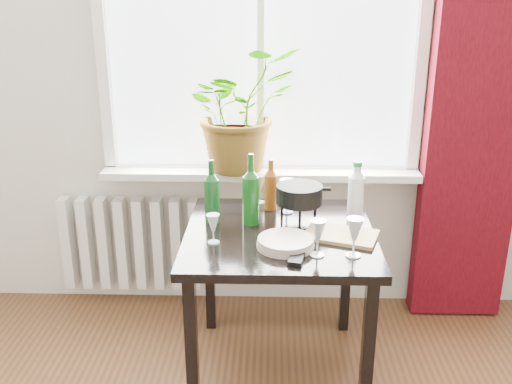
{
  "coord_description": "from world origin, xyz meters",
  "views": [
    {
      "loc": [
        0.06,
        -0.82,
        1.77
      ],
      "look_at": [
        -0.01,
        1.55,
        0.93
      ],
      "focal_mm": 40.0,
      "sensor_mm": 36.0,
      "label": 1
    }
  ],
  "objects_px": {
    "cleaning_bottle": "(356,188)",
    "tv_remote": "(298,255)",
    "table": "(279,250)",
    "potted_plant": "(239,109)",
    "radiator": "(132,243)",
    "fondue_pot": "(299,202)",
    "bottle_amber": "(271,184)",
    "wineglass_front_left": "(213,229)",
    "wine_bottle_right": "(251,189)",
    "wineglass_front_right": "(318,238)",
    "wineglass_far_right": "(354,237)",
    "wineglass_back_left": "(259,189)",
    "plate_stack": "(285,243)",
    "cutting_board": "(341,235)",
    "wine_bottle_left": "(212,191)",
    "wineglass_back_center": "(287,196)"
  },
  "relations": [
    {
      "from": "wineglass_back_center",
      "to": "bottle_amber",
      "type": "bearing_deg",
      "value": 148.98
    },
    {
      "from": "table",
      "to": "wineglass_front_left",
      "type": "relative_size",
      "value": 6.33
    },
    {
      "from": "cleaning_bottle",
      "to": "wineglass_back_center",
      "type": "distance_m",
      "value": 0.33
    },
    {
      "from": "table",
      "to": "plate_stack",
      "type": "distance_m",
      "value": 0.2
    },
    {
      "from": "radiator",
      "to": "wine_bottle_right",
      "type": "bearing_deg",
      "value": -36.91
    },
    {
      "from": "wineglass_front_left",
      "to": "radiator",
      "type": "bearing_deg",
      "value": 126.37
    },
    {
      "from": "fondue_pot",
      "to": "tv_remote",
      "type": "bearing_deg",
      "value": -79.44
    },
    {
      "from": "potted_plant",
      "to": "wineglass_back_center",
      "type": "relative_size",
      "value": 3.78
    },
    {
      "from": "wineglass_front_left",
      "to": "wine_bottle_right",
      "type": "bearing_deg",
      "value": 56.0
    },
    {
      "from": "wineglass_far_right",
      "to": "fondue_pot",
      "type": "distance_m",
      "value": 0.44
    },
    {
      "from": "wineglass_front_right",
      "to": "wineglass_far_right",
      "type": "relative_size",
      "value": 0.93
    },
    {
      "from": "plate_stack",
      "to": "cleaning_bottle",
      "type": "bearing_deg",
      "value": 48.18
    },
    {
      "from": "wine_bottle_right",
      "to": "cleaning_bottle",
      "type": "bearing_deg",
      "value": 14.21
    },
    {
      "from": "radiator",
      "to": "fondue_pot",
      "type": "xyz_separation_m",
      "value": [
        0.94,
        -0.48,
        0.44
      ]
    },
    {
      "from": "wineglass_back_left",
      "to": "table",
      "type": "bearing_deg",
      "value": -74.6
    },
    {
      "from": "potted_plant",
      "to": "bottle_amber",
      "type": "height_order",
      "value": "potted_plant"
    },
    {
      "from": "fondue_pot",
      "to": "cutting_board",
      "type": "xyz_separation_m",
      "value": [
        0.18,
        -0.2,
        -0.08
      ]
    },
    {
      "from": "bottle_amber",
      "to": "plate_stack",
      "type": "xyz_separation_m",
      "value": [
        0.06,
        -0.45,
        -0.11
      ]
    },
    {
      "from": "radiator",
      "to": "plate_stack",
      "type": "height_order",
      "value": "plate_stack"
    },
    {
      "from": "plate_stack",
      "to": "wineglass_back_center",
      "type": "bearing_deg",
      "value": 87.92
    },
    {
      "from": "table",
      "to": "bottle_amber",
      "type": "distance_m",
      "value": 0.36
    },
    {
      "from": "cleaning_bottle",
      "to": "wineglass_front_left",
      "type": "xyz_separation_m",
      "value": [
        -0.65,
        -0.35,
        -0.07
      ]
    },
    {
      "from": "wine_bottle_right",
      "to": "radiator",
      "type": "bearing_deg",
      "value": 143.09
    },
    {
      "from": "wineglass_front_left",
      "to": "tv_remote",
      "type": "relative_size",
      "value": 0.73
    },
    {
      "from": "fondue_pot",
      "to": "tv_remote",
      "type": "height_order",
      "value": "fondue_pot"
    },
    {
      "from": "radiator",
      "to": "potted_plant",
      "type": "height_order",
      "value": "potted_plant"
    },
    {
      "from": "radiator",
      "to": "plate_stack",
      "type": "bearing_deg",
      "value": -42.43
    },
    {
      "from": "wineglass_front_right",
      "to": "wine_bottle_left",
      "type": "bearing_deg",
      "value": 142.53
    },
    {
      "from": "wineglass_front_left",
      "to": "fondue_pot",
      "type": "relative_size",
      "value": 0.54
    },
    {
      "from": "cleaning_bottle",
      "to": "tv_remote",
      "type": "bearing_deg",
      "value": -121.49
    },
    {
      "from": "wineglass_far_right",
      "to": "tv_remote",
      "type": "xyz_separation_m",
      "value": [
        -0.23,
        -0.02,
        -0.08
      ]
    },
    {
      "from": "wineglass_far_right",
      "to": "wineglass_back_center",
      "type": "distance_m",
      "value": 0.55
    },
    {
      "from": "bottle_amber",
      "to": "wineglass_back_left",
      "type": "relative_size",
      "value": 1.72
    },
    {
      "from": "tv_remote",
      "to": "bottle_amber",
      "type": "bearing_deg",
      "value": 114.09
    },
    {
      "from": "potted_plant",
      "to": "wineglass_far_right",
      "type": "relative_size",
      "value": 3.84
    },
    {
      "from": "wineglass_front_right",
      "to": "wine_bottle_right",
      "type": "bearing_deg",
      "value": 129.89
    },
    {
      "from": "potted_plant",
      "to": "plate_stack",
      "type": "relative_size",
      "value": 2.67
    },
    {
      "from": "potted_plant",
      "to": "bottle_amber",
      "type": "distance_m",
      "value": 0.48
    },
    {
      "from": "potted_plant",
      "to": "cutting_board",
      "type": "xyz_separation_m",
      "value": [
        0.48,
        -0.67,
        -0.43
      ]
    },
    {
      "from": "wineglass_back_center",
      "to": "plate_stack",
      "type": "bearing_deg",
      "value": -92.08
    },
    {
      "from": "potted_plant",
      "to": "bottle_amber",
      "type": "bearing_deg",
      "value": -62.86
    },
    {
      "from": "cleaning_bottle",
      "to": "wineglass_far_right",
      "type": "xyz_separation_m",
      "value": [
        -0.07,
        -0.47,
        -0.05
      ]
    },
    {
      "from": "table",
      "to": "potted_plant",
      "type": "height_order",
      "value": "potted_plant"
    },
    {
      "from": "cleaning_bottle",
      "to": "wineglass_back_center",
      "type": "height_order",
      "value": "cleaning_bottle"
    },
    {
      "from": "wine_bottle_right",
      "to": "wineglass_front_left",
      "type": "relative_size",
      "value": 2.53
    },
    {
      "from": "wineglass_front_right",
      "to": "plate_stack",
      "type": "bearing_deg",
      "value": 147.82
    },
    {
      "from": "wine_bottle_right",
      "to": "plate_stack",
      "type": "height_order",
      "value": "wine_bottle_right"
    },
    {
      "from": "wine_bottle_right",
      "to": "cutting_board",
      "type": "distance_m",
      "value": 0.46
    },
    {
      "from": "cleaning_bottle",
      "to": "wineglass_far_right",
      "type": "bearing_deg",
      "value": -98.47
    },
    {
      "from": "potted_plant",
      "to": "wineglass_back_center",
      "type": "bearing_deg",
      "value": -56.71
    }
  ]
}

